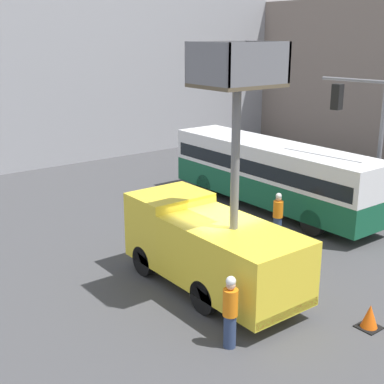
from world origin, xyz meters
TOP-DOWN VIEW (x-y plane):
  - ground_plane at (0.00, 0.00)m, footprint 120.00×120.00m
  - utility_truck at (-0.45, -0.29)m, footprint 2.38×6.27m
  - city_bus at (6.66, 4.13)m, footprint 2.44×10.70m
  - traffic_light_pole at (7.86, 0.36)m, footprint 3.79×3.54m
  - road_worker_near_truck at (-2.06, -3.02)m, footprint 0.38×0.38m
  - road_worker_directing at (4.37, 1.52)m, footprint 0.38×0.38m
  - traffic_cone_near_truck at (1.51, -4.62)m, footprint 0.59×0.59m

SIDE VIEW (x-z plane):
  - ground_plane at x=0.00m, z-range 0.00..0.00m
  - traffic_cone_near_truck at x=1.51m, z-range -0.02..0.66m
  - road_worker_directing at x=4.37m, z-range 0.00..1.79m
  - road_worker_near_truck at x=-2.06m, z-range 0.01..1.96m
  - utility_truck at x=-0.45m, z-range -2.12..5.28m
  - city_bus at x=6.66m, z-range 0.27..3.24m
  - traffic_light_pole at x=7.86m, z-range 1.10..7.29m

